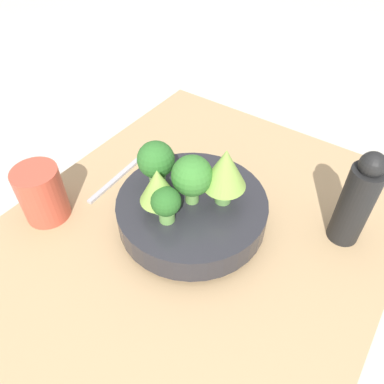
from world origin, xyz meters
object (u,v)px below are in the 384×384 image
at_px(cup, 42,194).
at_px(pepper_mill, 357,201).
at_px(fork, 121,175).
at_px(bowl, 192,210).

distance_m(cup, pepper_mill, 0.54).
bearing_deg(cup, pepper_mill, 119.29).
bearing_deg(cup, fork, 166.24).
distance_m(pepper_mill, fork, 0.45).
bearing_deg(pepper_mill, cup, -60.71).
relative_size(bowl, pepper_mill, 1.42).
bearing_deg(fork, cup, -13.76).
distance_m(cup, fork, 0.17).
bearing_deg(fork, bowl, 83.03).
bearing_deg(pepper_mill, bowl, -60.81).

